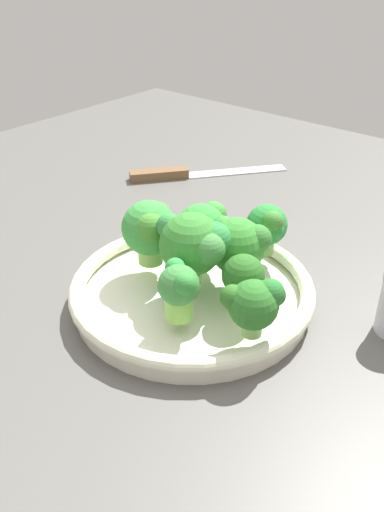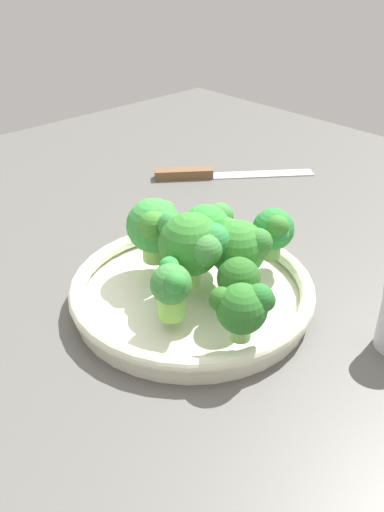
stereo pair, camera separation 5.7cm
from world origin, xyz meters
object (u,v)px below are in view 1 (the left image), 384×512
object	(u,v)px
bowl	(192,291)
broccoli_floret_3	(237,245)
broccoli_floret_2	(195,244)
broccoli_floret_7	(179,288)
broccoli_floret_1	(268,226)
broccoli_floret_5	(150,229)
broccoli_floret_4	(243,276)
broccoli_floret_0	(206,229)
broccoli_floret_6	(255,303)
knife	(187,173)

from	to	relation	value
bowl	broccoli_floret_3	xyz separation A→B (cm)	(-3.53, 3.15, 5.45)
broccoli_floret_2	broccoli_floret_7	world-z (taller)	broccoli_floret_2
broccoli_floret_3	broccoli_floret_7	world-z (taller)	broccoli_floret_3
broccoli_floret_7	bowl	bearing A→B (deg)	-150.71
broccoli_floret_1	broccoli_floret_5	distance (cm)	13.32
broccoli_floret_2	broccoli_floret_3	size ratio (longest dim) A/B	1.19
broccoli_floret_4	broccoli_floret_0	bearing A→B (deg)	-118.49
broccoli_floret_2	broccoli_floret_7	size ratio (longest dim) A/B	1.42
broccoli_floret_2	broccoli_floret_4	bearing A→B (deg)	97.18
broccoli_floret_6	broccoli_floret_7	distance (cm)	7.36
broccoli_floret_4	knife	xyz separation A→B (cm)	(-26.43, -29.77, -5.47)
broccoli_floret_3	broccoli_floret_6	xyz separation A→B (cm)	(6.69, 6.95, -0.54)
broccoli_floret_2	knife	world-z (taller)	broccoli_floret_2
broccoli_floret_1	knife	world-z (taller)	broccoli_floret_1
broccoli_floret_0	knife	size ratio (longest dim) A/B	0.29
broccoli_floret_1	broccoli_floret_6	size ratio (longest dim) A/B	1.08
bowl	broccoli_floret_5	bearing A→B (deg)	-87.88
broccoli_floret_0	broccoli_floret_7	xyz separation A→B (cm)	(10.37, 5.01, -0.27)
broccoli_floret_0	knife	xyz separation A→B (cm)	(-22.00, -21.61, -6.12)
bowl	broccoli_floret_5	xyz separation A→B (cm)	(0.22, -5.82, 5.80)
broccoli_floret_2	broccoli_floret_4	xyz separation A→B (cm)	(-0.70, 5.57, -1.90)
broccoli_floret_0	broccoli_floret_6	world-z (taller)	broccoli_floret_0
broccoli_floret_2	broccoli_floret_7	xyz separation A→B (cm)	(5.25, 2.43, -1.52)
bowl	broccoli_floret_1	bearing A→B (deg)	162.68
broccoli_floret_5	broccoli_floret_6	xyz separation A→B (cm)	(2.94, 15.92, -0.89)
broccoli_floret_0	broccoli_floret_5	size ratio (longest dim) A/B	0.90
broccoli_floret_6	broccoli_floret_0	bearing A→B (deg)	-123.32
broccoli_floret_7	knife	distance (cm)	42.33
broccoli_floret_1	broccoli_floret_4	size ratio (longest dim) A/B	1.14
bowl	broccoli_floret_0	xyz separation A→B (cm)	(-4.68, -1.82, 5.14)
broccoli_floret_1	broccoli_floret_6	distance (cm)	14.69
broccoli_floret_1	broccoli_floret_5	world-z (taller)	broccoli_floret_5
broccoli_floret_7	broccoli_floret_6	bearing A→B (deg)	110.19
bowl	broccoli_floret_2	xyz separation A→B (cm)	(0.45, 0.77, 6.40)
broccoli_floret_2	broccoli_floret_4	distance (cm)	5.93
broccoli_floret_3	bowl	bearing A→B (deg)	-41.73
broccoli_floret_5	bowl	bearing A→B (deg)	92.12
broccoli_floret_0	broccoli_floret_2	size ratio (longest dim) A/B	0.81
broccoli_floret_4	broccoli_floret_7	bearing A→B (deg)	-27.85
broccoli_floret_1	broccoli_floret_4	xyz separation A→B (cm)	(9.46, 3.31, -0.60)
broccoli_floret_0	broccoli_floret_2	xyz separation A→B (cm)	(5.13, 2.58, 1.25)
bowl	broccoli_floret_6	distance (cm)	11.67
broccoli_floret_0	broccoli_floret_2	world-z (taller)	broccoli_floret_2
broccoli_floret_7	knife	size ratio (longest dim) A/B	0.26
broccoli_floret_4	broccoli_floret_5	size ratio (longest dim) A/B	0.72
broccoli_floret_3	broccoli_floret_4	bearing A→B (deg)	44.18
broccoli_floret_5	broccoli_floret_2	bearing A→B (deg)	87.93
broccoli_floret_4	broccoli_floret_5	bearing A→B (deg)	-87.81
broccoli_floret_4	broccoli_floret_6	xyz separation A→B (cm)	(3.41, 3.76, 0.41)
broccoli_floret_2	broccoli_floret_3	world-z (taller)	broccoli_floret_2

